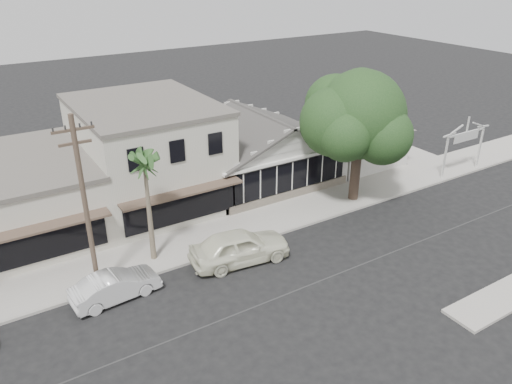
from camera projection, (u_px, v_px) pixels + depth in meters
ground at (308, 286)px, 25.00m from camera, size 140.00×140.00×0.00m
sidewalk_north at (110, 268)px, 26.32m from camera, size 90.00×3.50×0.15m
corner_shop at (260, 146)px, 35.85m from camera, size 10.40×8.60×5.10m
side_cottage at (353, 144)px, 39.50m from camera, size 6.00×6.00×3.00m
arch_sign at (466, 134)px, 36.53m from camera, size 4.12×0.12×3.95m
row_building_near at (148, 155)px, 32.54m from camera, size 8.00×10.00×6.50m
row_building_midnear at (1, 203)px, 28.72m from camera, size 10.00×10.00×4.20m
utility_pole at (85, 204)px, 22.64m from camera, size 1.80×0.24×9.00m
car_0 at (240, 247)px, 26.64m from camera, size 5.64×2.85×1.84m
car_1 at (115, 286)px, 23.81m from camera, size 4.34×1.82×1.40m
shade_tree at (357, 116)px, 31.51m from camera, size 7.95×7.18×8.82m
palm_east at (144, 163)px, 24.69m from camera, size 2.68×2.68×6.65m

